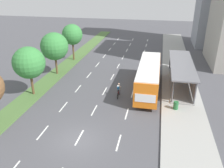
% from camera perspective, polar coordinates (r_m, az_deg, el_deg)
% --- Properties ---
extents(ground_plane, '(140.00, 140.00, 0.00)m').
position_cam_1_polar(ground_plane, '(20.56, -8.47, -13.63)').
color(ground_plane, '#4C4C51').
extents(median_strip, '(2.60, 52.00, 0.12)m').
position_cam_1_polar(median_strip, '(39.97, -10.12, 5.57)').
color(median_strip, '#4C7038').
rests_on(median_strip, ground).
extents(sidewalk_right, '(4.50, 52.00, 0.15)m').
position_cam_1_polar(sidewalk_right, '(37.39, 15.85, 3.74)').
color(sidewalk_right, '#9E9E99').
rests_on(sidewalk_right, ground).
extents(lane_divider_left, '(0.14, 45.17, 0.01)m').
position_cam_1_polar(lane_divider_left, '(35.87, -4.62, 3.63)').
color(lane_divider_left, white).
rests_on(lane_divider_left, ground).
extents(lane_divider_center, '(0.14, 45.17, 0.01)m').
position_cam_1_polar(lane_divider_center, '(35.09, 0.88, 3.23)').
color(lane_divider_center, white).
rests_on(lane_divider_center, ground).
extents(lane_divider_right, '(0.14, 45.17, 0.01)m').
position_cam_1_polar(lane_divider_right, '(34.65, 6.58, 2.79)').
color(lane_divider_right, white).
rests_on(lane_divider_right, ground).
extents(bus_shelter, '(2.90, 12.14, 2.86)m').
position_cam_1_polar(bus_shelter, '(31.08, 17.27, 2.96)').
color(bus_shelter, gray).
rests_on(bus_shelter, sidewalk_right).
extents(bus, '(2.54, 11.29, 3.37)m').
position_cam_1_polar(bus, '(28.52, 9.13, 2.33)').
color(bus, orange).
rests_on(bus, ground).
extents(cyclist, '(0.46, 1.82, 1.71)m').
position_cam_1_polar(cyclist, '(26.95, 1.65, -1.67)').
color(cyclist, black).
rests_on(cyclist, ground).
extents(median_tree_second, '(3.69, 3.69, 5.79)m').
position_cam_1_polar(median_tree_second, '(27.85, -19.97, 4.98)').
color(median_tree_second, brown).
rests_on(median_tree_second, median_strip).
extents(median_tree_third, '(3.90, 3.90, 6.03)m').
position_cam_1_polar(median_tree_third, '(33.60, -14.14, 9.05)').
color(median_tree_third, brown).
rests_on(median_tree_third, median_strip).
extents(median_tree_fourth, '(3.43, 3.43, 6.05)m').
position_cam_1_polar(median_tree_fourth, '(39.65, -9.88, 12.01)').
color(median_tree_fourth, brown).
rests_on(median_tree_fourth, median_strip).
extents(trash_bin, '(0.52, 0.52, 0.85)m').
position_cam_1_polar(trash_bin, '(25.18, 15.60, -5.14)').
color(trash_bin, '#286B38').
rests_on(trash_bin, sidewalk_right).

